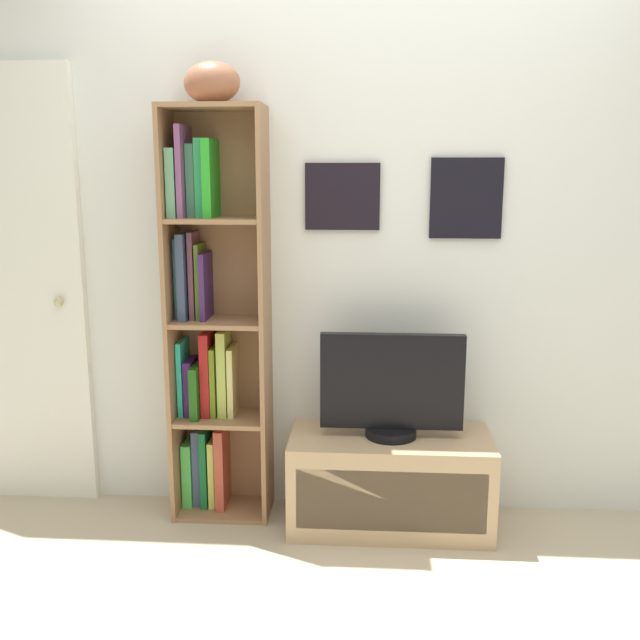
{
  "coord_description": "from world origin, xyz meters",
  "views": [
    {
      "loc": [
        0.04,
        -2.05,
        1.54
      ],
      "look_at": [
        -0.16,
        0.85,
        0.93
      ],
      "focal_mm": 40.14,
      "sensor_mm": 36.0,
      "label": 1
    }
  ],
  "objects_px": {
    "football": "(212,83)",
    "tv_stand": "(390,481)",
    "bookshelf": "(211,327)",
    "television": "(392,388)"
  },
  "relations": [
    {
      "from": "football",
      "to": "tv_stand",
      "type": "xyz_separation_m",
      "value": [
        0.76,
        -0.08,
        -1.69
      ]
    },
    {
      "from": "bookshelf",
      "to": "tv_stand",
      "type": "distance_m",
      "value": 1.04
    },
    {
      "from": "bookshelf",
      "to": "tv_stand",
      "type": "height_order",
      "value": "bookshelf"
    },
    {
      "from": "tv_stand",
      "to": "television",
      "type": "height_order",
      "value": "television"
    },
    {
      "from": "tv_stand",
      "to": "football",
      "type": "bearing_deg",
      "value": 174.25
    },
    {
      "from": "football",
      "to": "tv_stand",
      "type": "relative_size",
      "value": 0.29
    },
    {
      "from": "football",
      "to": "tv_stand",
      "type": "bearing_deg",
      "value": -5.75
    },
    {
      "from": "bookshelf",
      "to": "tv_stand",
      "type": "bearing_deg",
      "value": -7.63
    },
    {
      "from": "bookshelf",
      "to": "television",
      "type": "distance_m",
      "value": 0.84
    },
    {
      "from": "bookshelf",
      "to": "football",
      "type": "distance_m",
      "value": 1.03
    }
  ]
}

